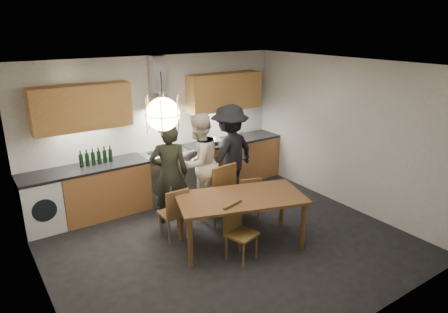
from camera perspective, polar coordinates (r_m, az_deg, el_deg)
ground at (r=6.16m, az=0.38°, el=-12.01°), size 5.00×5.00×0.00m
room_shell at (r=5.50m, az=0.42°, el=3.50°), size 5.02×4.52×2.61m
counter_run at (r=7.51m, az=-7.95°, el=-2.60°), size 5.00×0.62×0.90m
range_stove at (r=7.50m, az=-8.09°, el=-2.71°), size 0.90×0.60×0.92m
wall_fixtures at (r=7.22m, az=-9.03°, el=8.24°), size 4.30×0.54×1.10m
pendant_lamp at (r=4.83m, az=-8.73°, el=5.99°), size 0.43×0.43×0.70m
dining_table at (r=5.80m, az=2.41°, el=-6.56°), size 2.00×1.43×0.77m
chair_back_left at (r=6.05m, az=-6.98°, el=-7.68°), size 0.38×0.38×0.83m
chair_back_mid at (r=6.43m, az=-0.59°, el=-4.76°), size 0.51×0.51×1.03m
chair_back_right at (r=6.54m, az=3.55°, el=-5.69°), size 0.45×0.45×0.79m
chair_front at (r=5.56m, az=1.94°, el=-10.16°), size 0.45×0.45×0.81m
person_left at (r=6.45m, az=-7.79°, el=-2.49°), size 0.72×0.61×1.67m
person_mid at (r=6.81m, az=-3.58°, el=-0.97°), size 1.00×0.88×1.73m
person_right at (r=7.16m, az=0.82°, el=0.34°), size 1.29×0.94×1.80m
mixing_bowl at (r=7.80m, az=-1.68°, el=2.17°), size 0.39×0.39×0.08m
stock_pot at (r=8.20m, az=2.21°, el=3.15°), size 0.23×0.23×0.12m
wine_bottles at (r=6.94m, az=-17.83°, el=0.03°), size 0.55×0.07×0.27m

